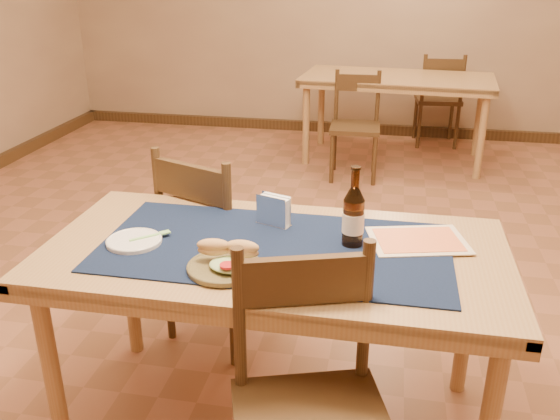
% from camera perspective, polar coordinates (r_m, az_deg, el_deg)
% --- Properties ---
extents(room, '(6.04, 7.04, 2.84)m').
position_cam_1_polar(room, '(2.64, 3.01, 17.06)').
color(room, '#965C41').
rests_on(room, ground).
extents(main_table, '(1.60, 0.80, 0.75)m').
position_cam_1_polar(main_table, '(2.09, -0.52, -5.66)').
color(main_table, '#9E794A').
rests_on(main_table, ground).
extents(placemat, '(1.20, 0.60, 0.01)m').
position_cam_1_polar(placemat, '(2.05, -0.53, -3.57)').
color(placemat, '#0F1B3A').
rests_on(placemat, main_table).
extents(baseboard, '(6.00, 7.00, 0.10)m').
position_cam_1_polar(baseboard, '(3.08, 2.50, -8.76)').
color(baseboard, '#3F2B16').
rests_on(baseboard, ground).
extents(back_table, '(1.67, 0.93, 0.75)m').
position_cam_1_polar(back_table, '(5.33, 11.19, 11.66)').
color(back_table, '#9E794A').
rests_on(back_table, ground).
extents(chair_main_far, '(0.57, 0.57, 0.95)m').
position_cam_1_polar(chair_main_far, '(2.69, -6.03, -3.15)').
color(chair_main_far, '#3F2B16').
rests_on(chair_main_far, ground).
extents(chair_main_near, '(0.55, 0.55, 0.94)m').
position_cam_1_polar(chair_main_near, '(1.77, 2.95, -18.80)').
color(chair_main_near, '#3F2B16').
rests_on(chair_main_near, ground).
extents(chair_back_near, '(0.41, 0.41, 0.85)m').
position_cam_1_polar(chair_back_near, '(4.89, 7.26, 8.23)').
color(chair_back_near, '#3F2B16').
rests_on(chair_back_near, ground).
extents(chair_back_far, '(0.44, 0.44, 0.88)m').
position_cam_1_polar(chair_back_far, '(5.93, 15.02, 10.38)').
color(chair_back_far, '#3F2B16').
rests_on(chair_back_far, ground).
extents(sandwich_plate, '(0.24, 0.24, 0.09)m').
position_cam_1_polar(sandwich_plate, '(1.90, -5.13, -5.00)').
color(sandwich_plate, brown).
rests_on(sandwich_plate, placemat).
extents(side_plate, '(0.19, 0.19, 0.02)m').
position_cam_1_polar(side_plate, '(2.13, -13.86, -2.86)').
color(side_plate, white).
rests_on(side_plate, placemat).
extents(fork, '(0.12, 0.11, 0.00)m').
position_cam_1_polar(fork, '(2.14, -12.10, -2.37)').
color(fork, '#90DE7A').
rests_on(fork, side_plate).
extents(beer_bottle, '(0.08, 0.08, 0.28)m').
position_cam_1_polar(beer_bottle, '(2.04, 7.07, -0.62)').
color(beer_bottle, '#3F210B').
rests_on(beer_bottle, placemat).
extents(napkin_holder, '(0.14, 0.09, 0.12)m').
position_cam_1_polar(napkin_holder, '(2.19, -0.62, -0.11)').
color(napkin_holder, silver).
rests_on(napkin_holder, placemat).
extents(menu_card, '(0.38, 0.32, 0.01)m').
position_cam_1_polar(menu_card, '(2.14, 13.14, -2.85)').
color(menu_card, beige).
rests_on(menu_card, placemat).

